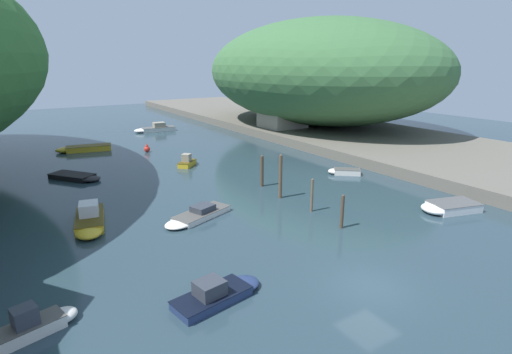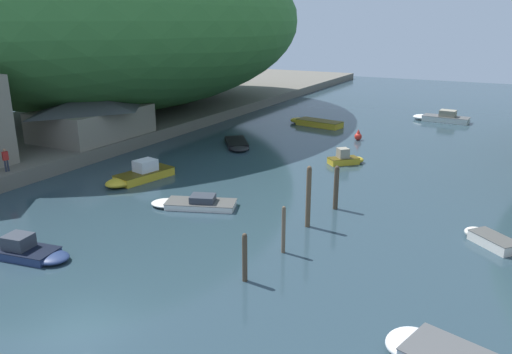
{
  "view_description": "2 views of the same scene",
  "coord_description": "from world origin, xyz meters",
  "px_view_note": "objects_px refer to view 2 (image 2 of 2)",
  "views": [
    {
      "loc": [
        -14.39,
        -11.84,
        10.95
      ],
      "look_at": [
        2.65,
        14.95,
        1.67
      ],
      "focal_mm": 28.0,
      "sensor_mm": 36.0,
      "label": 1
    },
    {
      "loc": [
        14.09,
        -11.75,
        11.54
      ],
      "look_at": [
        -1.24,
        17.2,
        1.23
      ],
      "focal_mm": 35.0,
      "sensor_mm": 36.0,
      "label": 2
    }
  ],
  "objects_px": {
    "boathouse_shed": "(92,114)",
    "boat_cabin_cruiser": "(488,239)",
    "boat_far_right_bank": "(237,144)",
    "person_on_quay": "(6,158)",
    "boat_mid_channel": "(440,118)",
    "boat_moored_right": "(139,175)",
    "boat_yellow_tender": "(313,122)",
    "channel_buoy_near": "(358,136)",
    "boat_navy_launch": "(28,251)",
    "boat_red_skiff": "(347,159)",
    "boat_open_rowboat": "(193,203)"
  },
  "relations": [
    {
      "from": "boat_open_rowboat",
      "to": "boat_red_skiff",
      "type": "relative_size",
      "value": 1.91
    },
    {
      "from": "boat_open_rowboat",
      "to": "person_on_quay",
      "type": "distance_m",
      "value": 14.59
    },
    {
      "from": "boathouse_shed",
      "to": "boat_moored_right",
      "type": "xyz_separation_m",
      "value": [
        10.27,
        -5.81,
        -2.81
      ]
    },
    {
      "from": "boat_far_right_bank",
      "to": "channel_buoy_near",
      "type": "height_order",
      "value": "channel_buoy_near"
    },
    {
      "from": "boat_moored_right",
      "to": "boat_red_skiff",
      "type": "distance_m",
      "value": 17.1
    },
    {
      "from": "boat_red_skiff",
      "to": "boat_moored_right",
      "type": "bearing_deg",
      "value": -90.88
    },
    {
      "from": "boat_mid_channel",
      "to": "boat_yellow_tender",
      "type": "xyz_separation_m",
      "value": [
        -12.5,
        -9.39,
        -0.1
      ]
    },
    {
      "from": "boat_cabin_cruiser",
      "to": "boat_open_rowboat",
      "type": "relative_size",
      "value": 0.56
    },
    {
      "from": "boathouse_shed",
      "to": "boat_red_skiff",
      "type": "bearing_deg",
      "value": 15.04
    },
    {
      "from": "boat_far_right_bank",
      "to": "boat_red_skiff",
      "type": "bearing_deg",
      "value": 139.2
    },
    {
      "from": "boat_moored_right",
      "to": "boat_cabin_cruiser",
      "type": "distance_m",
      "value": 24.04
    },
    {
      "from": "channel_buoy_near",
      "to": "boat_cabin_cruiser",
      "type": "bearing_deg",
      "value": -56.78
    },
    {
      "from": "boat_navy_launch",
      "to": "channel_buoy_near",
      "type": "xyz_separation_m",
      "value": [
        7.16,
        33.25,
        0.09
      ]
    },
    {
      "from": "boat_cabin_cruiser",
      "to": "boat_yellow_tender",
      "type": "relative_size",
      "value": 0.48
    },
    {
      "from": "boat_moored_right",
      "to": "boat_cabin_cruiser",
      "type": "xyz_separation_m",
      "value": [
        24.04,
        0.27,
        -0.18
      ]
    },
    {
      "from": "boat_moored_right",
      "to": "boat_yellow_tender",
      "type": "xyz_separation_m",
      "value": [
        3.89,
        25.6,
        -0.11
      ]
    },
    {
      "from": "boat_far_right_bank",
      "to": "boat_navy_launch",
      "type": "distance_m",
      "value": 25.23
    },
    {
      "from": "boat_cabin_cruiser",
      "to": "boat_yellow_tender",
      "type": "distance_m",
      "value": 32.36
    },
    {
      "from": "boat_moored_right",
      "to": "person_on_quay",
      "type": "xyz_separation_m",
      "value": [
        -7.46,
        -5.41,
        1.66
      ]
    },
    {
      "from": "boat_moored_right",
      "to": "boat_cabin_cruiser",
      "type": "bearing_deg",
      "value": -167.45
    },
    {
      "from": "boat_moored_right",
      "to": "boat_open_rowboat",
      "type": "distance_m",
      "value": 7.25
    },
    {
      "from": "boat_navy_launch",
      "to": "boat_red_skiff",
      "type": "distance_m",
      "value": 25.93
    },
    {
      "from": "boat_cabin_cruiser",
      "to": "boat_mid_channel",
      "type": "distance_m",
      "value": 35.55
    },
    {
      "from": "boat_red_skiff",
      "to": "channel_buoy_near",
      "type": "distance_m",
      "value": 9.03
    },
    {
      "from": "boathouse_shed",
      "to": "boat_cabin_cruiser",
      "type": "distance_m",
      "value": 34.88
    },
    {
      "from": "boat_cabin_cruiser",
      "to": "boat_red_skiff",
      "type": "distance_m",
      "value": 16.5
    },
    {
      "from": "boathouse_shed",
      "to": "channel_buoy_near",
      "type": "relative_size",
      "value": 9.52
    },
    {
      "from": "boat_mid_channel",
      "to": "boat_far_right_bank",
      "type": "relative_size",
      "value": 1.23
    },
    {
      "from": "boat_mid_channel",
      "to": "person_on_quay",
      "type": "bearing_deg",
      "value": 153.43
    },
    {
      "from": "boat_moored_right",
      "to": "boat_mid_channel",
      "type": "height_order",
      "value": "boat_moored_right"
    },
    {
      "from": "boat_moored_right",
      "to": "boat_far_right_bank",
      "type": "distance_m",
      "value": 12.69
    },
    {
      "from": "boat_moored_right",
      "to": "person_on_quay",
      "type": "height_order",
      "value": "person_on_quay"
    },
    {
      "from": "boat_far_right_bank",
      "to": "boat_navy_launch",
      "type": "bearing_deg",
      "value": 58.15
    },
    {
      "from": "boat_far_right_bank",
      "to": "person_on_quay",
      "type": "relative_size",
      "value": 3.17
    },
    {
      "from": "boathouse_shed",
      "to": "boat_yellow_tender",
      "type": "bearing_deg",
      "value": 54.41
    },
    {
      "from": "boathouse_shed",
      "to": "boat_mid_channel",
      "type": "relative_size",
      "value": 1.61
    },
    {
      "from": "boathouse_shed",
      "to": "boat_cabin_cruiser",
      "type": "xyz_separation_m",
      "value": [
        34.31,
        -5.54,
        -2.98
      ]
    },
    {
      "from": "boat_mid_channel",
      "to": "person_on_quay",
      "type": "height_order",
      "value": "person_on_quay"
    },
    {
      "from": "boat_far_right_bank",
      "to": "boat_open_rowboat",
      "type": "height_order",
      "value": "boat_open_rowboat"
    },
    {
      "from": "boat_far_right_bank",
      "to": "boat_open_rowboat",
      "type": "xyz_separation_m",
      "value": [
        5.49,
        -15.28,
        0.03
      ]
    },
    {
      "from": "boat_open_rowboat",
      "to": "boat_moored_right",
      "type": "bearing_deg",
      "value": 47.88
    },
    {
      "from": "channel_buoy_near",
      "to": "boat_mid_channel",
      "type": "bearing_deg",
      "value": 67.97
    },
    {
      "from": "boat_mid_channel",
      "to": "boat_far_right_bank",
      "type": "height_order",
      "value": "boat_mid_channel"
    },
    {
      "from": "boat_mid_channel",
      "to": "boat_open_rowboat",
      "type": "distance_m",
      "value": 38.85
    },
    {
      "from": "boathouse_shed",
      "to": "boat_cabin_cruiser",
      "type": "relative_size",
      "value": 3.3
    },
    {
      "from": "boat_red_skiff",
      "to": "person_on_quay",
      "type": "xyz_separation_m",
      "value": [
        -19.77,
        -17.28,
        1.71
      ]
    },
    {
      "from": "boathouse_shed",
      "to": "channel_buoy_near",
      "type": "distance_m",
      "value": 25.84
    },
    {
      "from": "boat_moored_right",
      "to": "boat_open_rowboat",
      "type": "height_order",
      "value": "boat_moored_right"
    },
    {
      "from": "boat_moored_right",
      "to": "person_on_quay",
      "type": "bearing_deg",
      "value": 47.83
    },
    {
      "from": "boat_cabin_cruiser",
      "to": "person_on_quay",
      "type": "xyz_separation_m",
      "value": [
        -31.5,
        -5.67,
        1.84
      ]
    }
  ]
}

